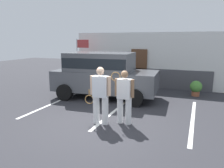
# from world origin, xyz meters

# --- Properties ---
(ground_plane) EXTENTS (40.00, 40.00, 0.00)m
(ground_plane) POSITION_xyz_m (0.00, 0.00, 0.00)
(ground_plane) COLOR #2D2D33
(parking_stripe_0) EXTENTS (0.12, 4.40, 0.01)m
(parking_stripe_0) POSITION_xyz_m (-2.78, 1.50, 0.00)
(parking_stripe_0) COLOR silver
(parking_stripe_0) RESTS_ON ground_plane
(parking_stripe_1) EXTENTS (0.12, 4.40, 0.01)m
(parking_stripe_1) POSITION_xyz_m (-0.03, 1.50, 0.00)
(parking_stripe_1) COLOR silver
(parking_stripe_1) RESTS_ON ground_plane
(parking_stripe_2) EXTENTS (0.12, 4.40, 0.01)m
(parking_stripe_2) POSITION_xyz_m (2.71, 1.50, 0.00)
(parking_stripe_2) COLOR silver
(parking_stripe_2) RESTS_ON ground_plane
(house_frontage) EXTENTS (8.34, 0.40, 3.01)m
(house_frontage) POSITION_xyz_m (-0.00, 6.11, 1.41)
(house_frontage) COLOR white
(house_frontage) RESTS_ON ground_plane
(parked_suv) EXTENTS (4.72, 2.42, 2.05)m
(parked_suv) POSITION_xyz_m (-1.22, 2.96, 1.15)
(parked_suv) COLOR #4C4F54
(parked_suv) RESTS_ON ground_plane
(tennis_player_man) EXTENTS (0.92, 0.32, 1.80)m
(tennis_player_man) POSITION_xyz_m (0.00, 0.01, 0.93)
(tennis_player_man) COLOR white
(tennis_player_man) RESTS_ON ground_plane
(tennis_player_woman) EXTENTS (0.77, 0.27, 1.69)m
(tennis_player_woman) POSITION_xyz_m (0.68, 0.30, 0.89)
(tennis_player_woman) COLOR white
(tennis_player_woman) RESTS_ON ground_plane
(potted_plant_by_porch) EXTENTS (0.55, 0.55, 0.73)m
(potted_plant_by_porch) POSITION_xyz_m (2.72, 4.85, 0.40)
(potted_plant_by_porch) COLOR #9E5638
(potted_plant_by_porch) RESTS_ON ground_plane
(flag_pole) EXTENTS (0.80, 0.07, 2.66)m
(flag_pole) POSITION_xyz_m (-3.66, 5.20, 1.86)
(flag_pole) COLOR silver
(flag_pole) RESTS_ON ground_plane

